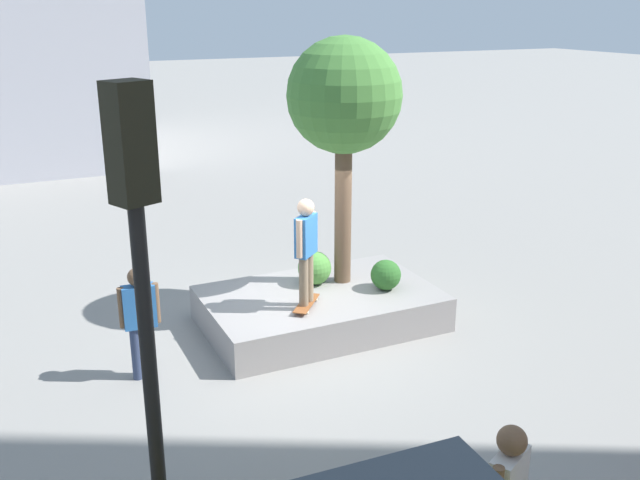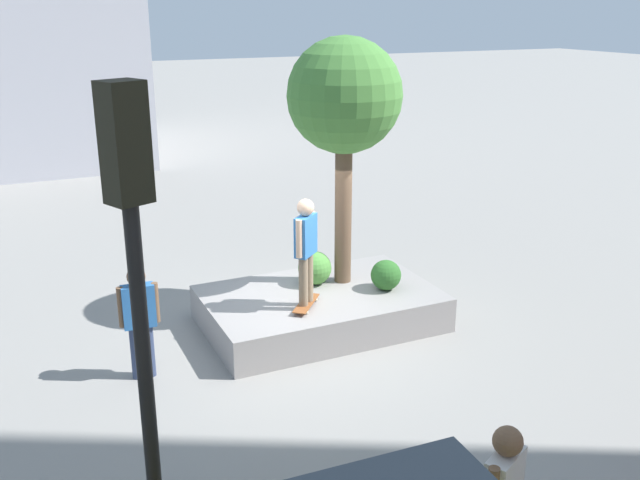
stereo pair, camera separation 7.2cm
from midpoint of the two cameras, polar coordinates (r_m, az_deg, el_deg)
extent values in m
plane|color=gray|center=(11.36, -1.39, -7.86)|extent=(120.00, 120.00, 0.00)
cube|color=gray|center=(11.70, -0.18, -5.51)|extent=(3.72, 2.35, 0.57)
cylinder|color=brown|center=(11.66, 1.69, 2.70)|extent=(0.28, 0.28, 2.61)
sphere|color=#4C8C3D|center=(11.31, 1.77, 11.54)|extent=(1.83, 1.83, 1.83)
sphere|color=#2D6628|center=(11.67, 5.13, -2.81)|extent=(0.50, 0.50, 0.50)
sphere|color=#4C8C3D|center=(11.84, -0.61, -2.26)|extent=(0.56, 0.56, 0.56)
cube|color=brown|center=(11.02, -1.29, -5.10)|extent=(0.68, 0.75, 0.02)
sphere|color=beige|center=(11.28, -1.33, -4.72)|extent=(0.06, 0.06, 0.06)
sphere|color=beige|center=(11.24, -0.51, -4.81)|extent=(0.06, 0.06, 0.06)
sphere|color=beige|center=(10.83, -2.10, -5.74)|extent=(0.06, 0.06, 0.06)
sphere|color=beige|center=(10.79, -1.24, -5.84)|extent=(0.06, 0.06, 0.06)
cylinder|color=#847056|center=(10.79, -1.51, -3.32)|extent=(0.14, 0.14, 0.79)
cylinder|color=#847056|center=(10.95, -1.10, -2.99)|extent=(0.14, 0.14, 0.79)
cube|color=#2D6BB2|center=(10.63, -1.33, 0.37)|extent=(0.46, 0.44, 0.62)
cylinder|color=#D8AD8C|center=(10.42, -1.87, 0.09)|extent=(0.10, 0.10, 0.58)
cylinder|color=#D8AD8C|center=(10.83, -0.82, 0.80)|extent=(0.10, 0.10, 0.58)
sphere|color=#D8AD8C|center=(10.50, -1.35, 2.63)|extent=(0.26, 0.26, 0.26)
cylinder|color=black|center=(5.92, -13.50, -14.60)|extent=(0.12, 0.12, 3.69)
cube|color=black|center=(5.08, -15.40, 7.50)|extent=(0.35, 0.33, 0.85)
sphere|color=red|center=(5.17, -16.57, 10.33)|extent=(0.14, 0.14, 0.14)
sphere|color=gold|center=(5.21, -16.29, 7.29)|extent=(0.14, 0.14, 0.14)
sphere|color=green|center=(5.27, -16.02, 4.30)|extent=(0.14, 0.14, 0.14)
cylinder|color=brown|center=(6.79, 15.36, -17.35)|extent=(0.10, 0.10, 0.59)
sphere|color=brown|center=(6.37, 14.84, -15.30)|extent=(0.26, 0.26, 0.26)
cylinder|color=navy|center=(10.39, -13.70, -8.66)|extent=(0.14, 0.14, 0.78)
cylinder|color=navy|center=(10.37, -14.73, -8.79)|extent=(0.14, 0.14, 0.78)
cube|color=#2D6BB2|center=(10.09, -14.53, -5.19)|extent=(0.45, 0.21, 0.61)
cylinder|color=brown|center=(10.10, -13.23, -4.94)|extent=(0.10, 0.10, 0.58)
cylinder|color=brown|center=(10.06, -15.84, -5.27)|extent=(0.10, 0.10, 0.58)
sphere|color=brown|center=(9.93, -14.72, -2.89)|extent=(0.26, 0.26, 0.26)
camera|label=1|loc=(0.04, -90.18, -0.06)|focal=39.83mm
camera|label=2|loc=(0.04, 89.82, 0.06)|focal=39.83mm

